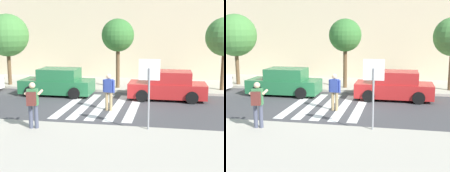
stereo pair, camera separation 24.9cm
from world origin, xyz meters
TOP-DOWN VIEW (x-y plane):
  - ground_plane at (0.00, 0.00)m, footprint 120.00×120.00m
  - sidewalk_near at (0.00, -6.20)m, footprint 60.00×6.00m
  - sidewalk_far at (0.00, 6.00)m, footprint 60.00×4.80m
  - building_facade_far at (0.00, 10.40)m, footprint 56.00×4.00m
  - crosswalk_stripe_0 at (-1.60, 0.20)m, footprint 0.44×5.20m
  - crosswalk_stripe_1 at (-0.80, 0.20)m, footprint 0.44×5.20m
  - crosswalk_stripe_2 at (0.00, 0.20)m, footprint 0.44×5.20m
  - crosswalk_stripe_3 at (0.80, 0.20)m, footprint 0.44×5.20m
  - crosswalk_stripe_4 at (1.60, 0.20)m, footprint 0.44×5.20m
  - stop_sign at (2.54, -3.42)m, footprint 0.76×0.08m
  - photographer_with_backpack at (-1.63, -4.10)m, footprint 0.69×0.91m
  - pedestrian_crossing at (0.52, -0.57)m, footprint 0.57×0.31m
  - parked_car_green at (-3.02, 2.30)m, footprint 4.10×1.92m
  - parked_car_red at (3.20, 2.30)m, footprint 4.10×1.92m
  - street_tree_west at (-7.07, 4.27)m, footprint 2.73×2.73m
  - street_tree_center at (0.10, 4.51)m, footprint 2.00×2.00m

SIDE VIEW (x-z plane):
  - ground_plane at x=0.00m, z-range 0.00..0.00m
  - crosswalk_stripe_0 at x=-1.60m, z-range 0.00..0.01m
  - crosswalk_stripe_1 at x=-0.80m, z-range 0.00..0.01m
  - crosswalk_stripe_2 at x=0.00m, z-range 0.00..0.01m
  - crosswalk_stripe_3 at x=0.80m, z-range 0.00..0.01m
  - crosswalk_stripe_4 at x=1.60m, z-range 0.00..0.01m
  - sidewalk_near at x=0.00m, z-range 0.00..0.14m
  - sidewalk_far at x=0.00m, z-range 0.00..0.14m
  - parked_car_green at x=-3.02m, z-range -0.05..1.50m
  - parked_car_red at x=3.20m, z-range -0.05..1.50m
  - pedestrian_crossing at x=0.52m, z-range 0.11..1.84m
  - photographer_with_backpack at x=-1.63m, z-range 0.31..2.03m
  - stop_sign at x=2.54m, z-range 0.73..3.31m
  - street_tree_west at x=-7.07m, z-range 1.05..5.63m
  - street_tree_center at x=0.10m, z-range 1.23..5.47m
  - building_facade_far at x=0.00m, z-range 0.00..7.66m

